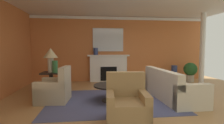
{
  "coord_description": "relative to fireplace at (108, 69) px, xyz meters",
  "views": [
    {
      "loc": [
        -1.15,
        -4.43,
        1.44
      ],
      "look_at": [
        -0.5,
        1.14,
        1.0
      ],
      "focal_mm": 28.02,
      "sensor_mm": 36.0,
      "label": 1
    }
  ],
  "objects": [
    {
      "name": "ground_plane",
      "position": [
        0.42,
        -3.11,
        -0.55
      ],
      "size": [
        9.55,
        9.55,
        0.0
      ],
      "primitive_type": "plane",
      "color": "tan"
    },
    {
      "name": "wall_fireplace",
      "position": [
        0.42,
        0.21,
        0.87
      ],
      "size": [
        7.95,
        0.12,
        2.83
      ],
      "primitive_type": "cube",
      "color": "#CC723D",
      "rests_on": "ground_plane"
    },
    {
      "name": "crown_moulding",
      "position": [
        0.42,
        0.13,
        2.2
      ],
      "size": [
        7.95,
        0.08,
        0.12
      ],
      "primitive_type": "cube",
      "color": "white"
    },
    {
      "name": "area_rug",
      "position": [
        -0.18,
        -2.88,
        -0.54
      ],
      "size": [
        3.41,
        2.53,
        0.01
      ],
      "primitive_type": "cube",
      "color": "#4C517A",
      "rests_on": "ground_plane"
    },
    {
      "name": "fireplace",
      "position": [
        0.0,
        0.0,
        0.0
      ],
      "size": [
        1.8,
        0.35,
        1.16
      ],
      "color": "white",
      "rests_on": "ground_plane"
    },
    {
      "name": "mantel_mirror",
      "position": [
        -0.0,
        0.12,
        1.26
      ],
      "size": [
        1.33,
        0.04,
        1.01
      ],
      "primitive_type": "cube",
      "color": "silver"
    },
    {
      "name": "sofa",
      "position": [
        1.52,
        -2.89,
        -0.25
      ],
      "size": [
        0.96,
        2.13,
        0.85
      ],
      "color": "beige",
      "rests_on": "ground_plane"
    },
    {
      "name": "armchair_near_window",
      "position": [
        -1.72,
        -2.76,
        -0.24
      ],
      "size": [
        0.87,
        0.87,
        0.95
      ],
      "color": "#C1B293",
      "rests_on": "ground_plane"
    },
    {
      "name": "armchair_facing_fireplace",
      "position": [
        -0.05,
        -4.27,
        -0.24
      ],
      "size": [
        0.86,
        0.86,
        0.95
      ],
      "color": "#9E7A4C",
      "rests_on": "ground_plane"
    },
    {
      "name": "coffee_table",
      "position": [
        -0.18,
        -2.88,
        -0.22
      ],
      "size": [
        1.0,
        1.0,
        0.45
      ],
      "color": "black",
      "rests_on": "ground_plane"
    },
    {
      "name": "side_table",
      "position": [
        -1.98,
        -1.98,
        -0.15
      ],
      "size": [
        0.56,
        0.56,
        0.7
      ],
      "color": "black",
      "rests_on": "ground_plane"
    },
    {
      "name": "table_lamp",
      "position": [
        -1.98,
        -1.98,
        0.67
      ],
      "size": [
        0.44,
        0.44,
        0.75
      ],
      "color": "beige",
      "rests_on": "side_table"
    },
    {
      "name": "vase_on_side_table",
      "position": [
        -1.83,
        -2.1,
        0.33
      ],
      "size": [
        0.16,
        0.16,
        0.37
      ],
      "primitive_type": "cylinder",
      "color": "#33703D",
      "rests_on": "side_table"
    },
    {
      "name": "vase_mantel_left",
      "position": [
        -0.55,
        -0.05,
        0.76
      ],
      "size": [
        0.19,
        0.19,
        0.3
      ],
      "primitive_type": "cylinder",
      "color": "navy",
      "rests_on": "fireplace"
    },
    {
      "name": "vase_tall_corner",
      "position": [
        2.88,
        -0.3,
        -0.2
      ],
      "size": [
        0.25,
        0.25,
        0.69
      ],
      "primitive_type": "cylinder",
      "color": "navy",
      "rests_on": "ground_plane"
    },
    {
      "name": "book_red_cover",
      "position": [
        -0.13,
        -3.06,
        -0.08
      ],
      "size": [
        0.26,
        0.16,
        0.03
      ],
      "primitive_type": "cube",
      "rotation": [
        0.0,
        0.0,
        0.06
      ],
      "color": "maroon",
      "rests_on": "coffee_table"
    },
    {
      "name": "book_art_folio",
      "position": [
        -0.21,
        -3.05,
        -0.05
      ],
      "size": [
        0.22,
        0.2,
        0.04
      ],
      "primitive_type": "cube",
      "rotation": [
        0.0,
        0.0,
        -0.21
      ],
      "color": "navy",
      "rests_on": "coffee_table"
    },
    {
      "name": "potted_plant",
      "position": [
        3.48,
        -0.56,
        -0.06
      ],
      "size": [
        0.56,
        0.56,
        0.83
      ],
      "color": "#BCB29E",
      "rests_on": "ground_plane"
    },
    {
      "name": "column_white",
      "position": [
        3.7,
        -0.99,
        0.87
      ],
      "size": [
        0.2,
        0.2,
        2.83
      ],
      "primitive_type": "cylinder",
      "color": "white",
      "rests_on": "ground_plane"
    }
  ]
}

